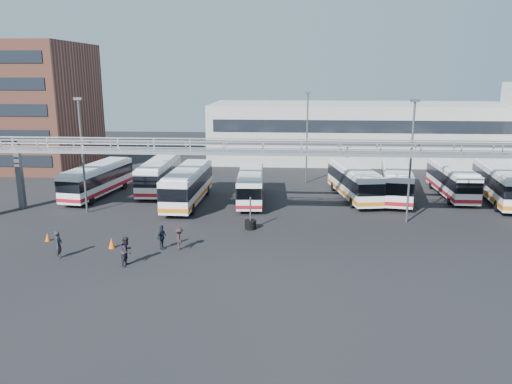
# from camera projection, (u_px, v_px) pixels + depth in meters

# --- Properties ---
(ground) EXTENTS (140.00, 140.00, 0.00)m
(ground) POSITION_uv_depth(u_px,v_px,m) (259.00, 247.00, 36.00)
(ground) COLOR black
(ground) RESTS_ON ground
(gantry) EXTENTS (51.40, 5.15, 7.10)m
(gantry) POSITION_uv_depth(u_px,v_px,m) (264.00, 158.00, 40.41)
(gantry) COLOR #999CA1
(gantry) RESTS_ON ground
(apartment_building) EXTENTS (18.00, 15.00, 16.00)m
(apartment_building) POSITION_uv_depth(u_px,v_px,m) (16.00, 106.00, 65.49)
(apartment_building) COLOR brown
(apartment_building) RESTS_ON ground
(warehouse) EXTENTS (42.00, 14.00, 8.00)m
(warehouse) POSITION_uv_depth(u_px,v_px,m) (360.00, 132.00, 71.12)
(warehouse) COLOR #9E9E99
(warehouse) RESTS_ON ground
(light_pole_left) EXTENTS (0.70, 0.35, 10.21)m
(light_pole_left) POSITION_uv_depth(u_px,v_px,m) (82.00, 149.00, 43.49)
(light_pole_left) COLOR #4C4F54
(light_pole_left) RESTS_ON ground
(light_pole_mid) EXTENTS (0.70, 0.35, 10.21)m
(light_pole_mid) POSITION_uv_depth(u_px,v_px,m) (411.00, 155.00, 40.65)
(light_pole_mid) COLOR #4C4F54
(light_pole_mid) RESTS_ON ground
(light_pole_back) EXTENTS (0.70, 0.35, 10.21)m
(light_pole_back) POSITION_uv_depth(u_px,v_px,m) (307.00, 132.00, 55.73)
(light_pole_back) COLOR #4C4F54
(light_pole_back) RESTS_ON ground
(bus_1) EXTENTS (4.01, 10.93, 3.25)m
(bus_1) POSITION_uv_depth(u_px,v_px,m) (98.00, 179.00, 50.43)
(bus_1) COLOR silver
(bus_1) RESTS_ON ground
(bus_2) EXTENTS (2.70, 10.84, 3.28)m
(bus_2) POSITION_uv_depth(u_px,v_px,m) (159.00, 174.00, 52.64)
(bus_2) COLOR silver
(bus_2) RESTS_ON ground
(bus_3) EXTENTS (2.91, 11.46, 3.46)m
(bus_3) POSITION_uv_depth(u_px,v_px,m) (188.00, 184.00, 47.38)
(bus_3) COLOR silver
(bus_3) RESTS_ON ground
(bus_4) EXTENTS (2.81, 10.18, 3.06)m
(bus_4) POSITION_uv_depth(u_px,v_px,m) (251.00, 185.00, 48.28)
(bus_4) COLOR silver
(bus_4) RESTS_ON ground
(bus_6) EXTENTS (4.36, 11.14, 3.30)m
(bus_6) POSITION_uv_depth(u_px,v_px,m) (354.00, 181.00, 49.40)
(bus_6) COLOR silver
(bus_6) RESTS_ON ground
(bus_7) EXTENTS (4.29, 11.53, 3.42)m
(bus_7) POSITION_uv_depth(u_px,v_px,m) (396.00, 180.00, 49.38)
(bus_7) COLOR silver
(bus_7) RESTS_ON ground
(bus_8) EXTENTS (2.55, 10.55, 3.20)m
(bus_8) POSITION_uv_depth(u_px,v_px,m) (452.00, 179.00, 50.26)
(bus_8) COLOR silver
(bus_8) RESTS_ON ground
(bus_9) EXTENTS (3.88, 11.73, 3.50)m
(bus_9) POSITION_uv_depth(u_px,v_px,m) (501.00, 183.00, 47.96)
(bus_9) COLOR silver
(bus_9) RESTS_ON ground
(pedestrian_a) EXTENTS (0.53, 0.74, 1.90)m
(pedestrian_a) POSITION_uv_depth(u_px,v_px,m) (59.00, 245.00, 33.72)
(pedestrian_a) COLOR #212129
(pedestrian_a) RESTS_ON ground
(pedestrian_b) EXTENTS (0.94, 1.10, 1.96)m
(pedestrian_b) POSITION_uv_depth(u_px,v_px,m) (127.00, 251.00, 32.40)
(pedestrian_b) COLOR #251E29
(pedestrian_b) RESTS_ON ground
(pedestrian_c) EXTENTS (0.92, 1.19, 1.63)m
(pedestrian_c) POSITION_uv_depth(u_px,v_px,m) (180.00, 239.00, 35.32)
(pedestrian_c) COLOR black
(pedestrian_c) RESTS_ON ground
(pedestrian_d) EXTENTS (0.75, 1.12, 1.77)m
(pedestrian_d) POSITION_uv_depth(u_px,v_px,m) (162.00, 237.00, 35.42)
(pedestrian_d) COLOR black
(pedestrian_d) RESTS_ON ground
(cone_left) EXTENTS (0.43, 0.43, 0.62)m
(cone_left) POSITION_uv_depth(u_px,v_px,m) (48.00, 237.00, 37.26)
(cone_left) COLOR #D2510B
(cone_left) RESTS_ON ground
(cone_right) EXTENTS (0.62, 0.62, 0.77)m
(cone_right) POSITION_uv_depth(u_px,v_px,m) (112.00, 243.00, 35.73)
(cone_right) COLOR #D2510B
(cone_right) RESTS_ON ground
(tire_stack) EXTENTS (0.92, 0.92, 2.64)m
(tire_stack) POSITION_uv_depth(u_px,v_px,m) (250.00, 224.00, 40.06)
(tire_stack) COLOR black
(tire_stack) RESTS_ON ground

